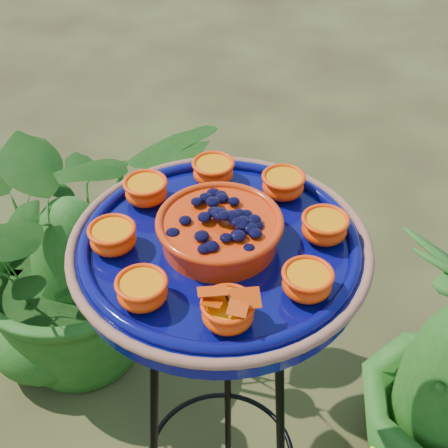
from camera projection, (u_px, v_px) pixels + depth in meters
The scene contains 3 objects.
tripod_stand at pixel (221, 393), 1.36m from camera, with size 0.42×0.42×0.99m.
feeder_dish at pixel (220, 244), 1.08m from camera, with size 0.59×0.59×0.12m.
shrub_back_left at pixel (72, 241), 1.93m from camera, with size 0.86×0.74×0.95m, color #1A5416.
Camera 1 is at (0.25, -0.64, 1.76)m, focal length 50.00 mm.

